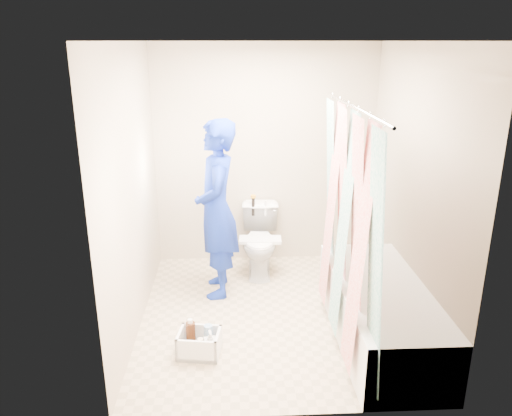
{
  "coord_description": "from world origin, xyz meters",
  "views": [
    {
      "loc": [
        -0.36,
        -4.03,
        2.4
      ],
      "look_at": [
        -0.14,
        0.39,
        0.91
      ],
      "focal_mm": 35.0,
      "sensor_mm": 36.0,
      "label": 1
    }
  ],
  "objects_px": {
    "bathtub": "(380,311)",
    "cleaning_caddy": "(201,344)",
    "toilet": "(260,241)",
    "plumber": "(217,210)"
  },
  "relations": [
    {
      "from": "plumber",
      "to": "toilet",
      "type": "bearing_deg",
      "value": 131.33
    },
    {
      "from": "bathtub",
      "to": "toilet",
      "type": "height_order",
      "value": "toilet"
    },
    {
      "from": "bathtub",
      "to": "plumber",
      "type": "relative_size",
      "value": 1.01
    },
    {
      "from": "bathtub",
      "to": "cleaning_caddy",
      "type": "xyz_separation_m",
      "value": [
        -1.49,
        -0.15,
        -0.18
      ]
    },
    {
      "from": "cleaning_caddy",
      "to": "toilet",
      "type": "bearing_deg",
      "value": 77.6
    },
    {
      "from": "toilet",
      "to": "plumber",
      "type": "bearing_deg",
      "value": -132.64
    },
    {
      "from": "cleaning_caddy",
      "to": "bathtub",
      "type": "bearing_deg",
      "value": 13.91
    },
    {
      "from": "bathtub",
      "to": "cleaning_caddy",
      "type": "bearing_deg",
      "value": -174.38
    },
    {
      "from": "plumber",
      "to": "cleaning_caddy",
      "type": "relative_size",
      "value": 4.76
    },
    {
      "from": "bathtub",
      "to": "cleaning_caddy",
      "type": "height_order",
      "value": "bathtub"
    }
  ]
}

